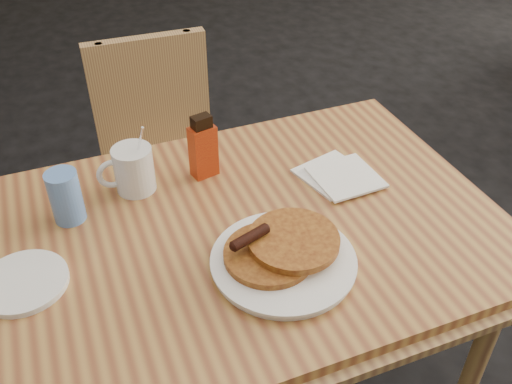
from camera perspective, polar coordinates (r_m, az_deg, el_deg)
main_table at (r=1.21m, az=-2.02°, el=-5.13°), size 1.15×0.78×0.75m
chair_main_far at (r=1.91m, az=-9.40°, el=4.56°), size 0.39×0.39×0.84m
pancake_plate at (r=1.09m, az=2.65°, el=-6.45°), size 0.28×0.28×0.07m
coffee_mug at (r=1.28m, az=-12.25°, el=2.27°), size 0.13×0.09×0.16m
syrup_bottle at (r=1.29m, az=-5.31°, el=4.37°), size 0.06×0.05×0.15m
napkin_stack at (r=1.32m, az=8.34°, el=1.62°), size 0.18×0.19×0.01m
blue_tumbler at (r=1.23m, az=-18.50°, el=-0.43°), size 0.07×0.07×0.12m
side_saucer at (r=1.14m, az=-22.24°, el=-8.36°), size 0.21×0.21×0.01m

